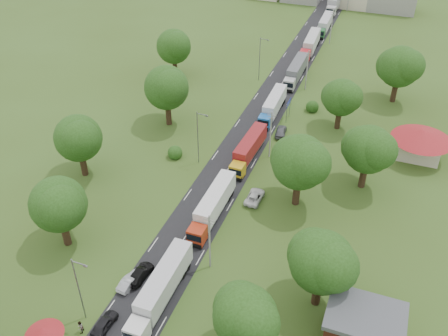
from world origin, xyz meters
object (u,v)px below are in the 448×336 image
at_px(car_lane_front, 104,323).
at_px(info_sign, 289,106).
at_px(car_lane_mid, 130,281).
at_px(truck_0, 161,288).
at_px(guard_booth, 45,335).

bearing_deg(car_lane_front, info_sign, -95.65).
bearing_deg(car_lane_front, car_lane_mid, -84.17).
relative_size(truck_0, car_lane_front, 3.53).
bearing_deg(guard_booth, car_lane_front, 45.06).
bearing_deg(car_lane_front, truck_0, -124.35).
relative_size(info_sign, car_lane_mid, 1.01).
bearing_deg(truck_0, car_lane_mid, 172.27).
xyz_separation_m(guard_booth, truck_0, (9.15, 10.71, -0.02)).
xyz_separation_m(info_sign, truck_0, (-3.25, -49.29, -0.86)).
bearing_deg(car_lane_mid, info_sign, -92.94).
bearing_deg(car_lane_front, guard_booth, 47.42).
height_order(info_sign, truck_0, info_sign).
distance_m(truck_0, car_lane_front, 7.73).
height_order(guard_booth, info_sign, info_sign).
bearing_deg(truck_0, car_lane_front, -126.71).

